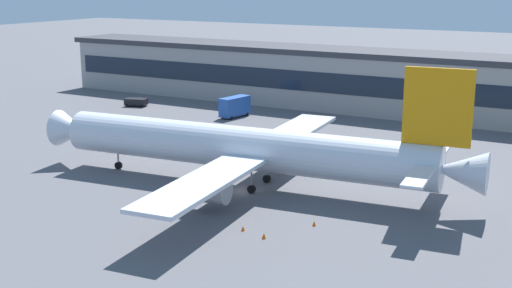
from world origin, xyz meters
TOP-DOWN VIEW (x-y plane):
  - ground_plane at (0.00, 0.00)m, footprint 600.00×600.00m
  - terminal_building at (0.00, 61.77)m, footprint 166.53×14.32m
  - airliner at (-0.64, 2.21)m, footprint 63.15×54.16m
  - pushback_tractor at (-52.44, 41.09)m, footprint 5.35×3.90m
  - catering_truck at (-27.02, 41.99)m, footprint 3.64×7.51m
  - traffic_cone_0 at (13.78, -7.16)m, footprint 0.47×0.47m
  - traffic_cone_1 at (10.67, -13.46)m, footprint 0.51×0.51m
  - traffic_cone_2 at (7.48, -12.59)m, footprint 0.46×0.46m

SIDE VIEW (x-z plane):
  - ground_plane at x=0.00m, z-range 0.00..0.00m
  - traffic_cone_2 at x=7.48m, z-range 0.00..0.57m
  - traffic_cone_0 at x=13.78m, z-range 0.00..0.59m
  - traffic_cone_1 at x=10.67m, z-range 0.00..0.63m
  - pushback_tractor at x=-52.44m, z-range 0.17..1.92m
  - catering_truck at x=-27.02m, z-range 0.22..4.37m
  - airliner at x=-0.64m, z-range -3.44..14.10m
  - terminal_building at x=0.00m, z-range 0.02..12.96m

